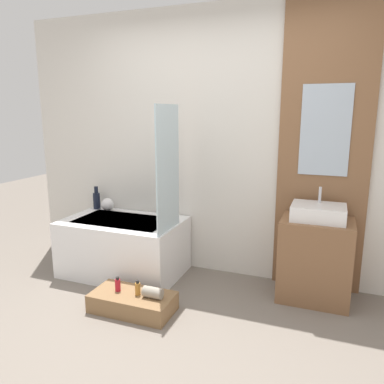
# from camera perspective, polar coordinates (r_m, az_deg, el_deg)

# --- Properties ---
(ground_plane) EXTENTS (12.00, 12.00, 0.00)m
(ground_plane) POSITION_cam_1_polar(r_m,az_deg,el_deg) (2.76, -7.57, -23.91)
(ground_plane) COLOR slate
(wall_tiled_back) EXTENTS (4.20, 0.06, 2.60)m
(wall_tiled_back) POSITION_cam_1_polar(r_m,az_deg,el_deg) (3.71, 3.61, 7.17)
(wall_tiled_back) COLOR silver
(wall_tiled_back) RESTS_ON ground_plane
(wall_wood_accent) EXTENTS (0.78, 0.04, 2.60)m
(wall_wood_accent) POSITION_cam_1_polar(r_m,az_deg,el_deg) (3.49, 19.47, 6.35)
(wall_wood_accent) COLOR brown
(wall_wood_accent) RESTS_ON ground_plane
(bathtub) EXTENTS (1.17, 0.74, 0.56)m
(bathtub) POSITION_cam_1_polar(r_m,az_deg,el_deg) (3.89, -10.36, -8.14)
(bathtub) COLOR white
(bathtub) RESTS_ON ground_plane
(glass_shower_screen) EXTENTS (0.01, 0.47, 1.12)m
(glass_shower_screen) POSITION_cam_1_polar(r_m,az_deg,el_deg) (3.32, -3.70, 3.52)
(glass_shower_screen) COLOR silver
(glass_shower_screen) RESTS_ON bathtub
(wooden_step_bench) EXTENTS (0.69, 0.35, 0.15)m
(wooden_step_bench) POSITION_cam_1_polar(r_m,az_deg,el_deg) (3.27, -9.02, -16.24)
(wooden_step_bench) COLOR olive
(wooden_step_bench) RESTS_ON ground_plane
(vanity_cabinet) EXTENTS (0.60, 0.45, 0.72)m
(vanity_cabinet) POSITION_cam_1_polar(r_m,az_deg,el_deg) (3.47, 18.21, -9.77)
(vanity_cabinet) COLOR brown
(vanity_cabinet) RESTS_ON ground_plane
(sink) EXTENTS (0.44, 0.33, 0.27)m
(sink) POSITION_cam_1_polar(r_m,az_deg,el_deg) (3.34, 18.70, -2.96)
(sink) COLOR white
(sink) RESTS_ON vanity_cabinet
(vase_tall_dark) EXTENTS (0.08, 0.08, 0.25)m
(vase_tall_dark) POSITION_cam_1_polar(r_m,az_deg,el_deg) (4.28, -14.33, -1.14)
(vase_tall_dark) COLOR black
(vase_tall_dark) RESTS_ON bathtub
(vase_round_light) EXTENTS (0.14, 0.14, 0.14)m
(vase_round_light) POSITION_cam_1_polar(r_m,az_deg,el_deg) (4.17, -12.74, -1.86)
(vase_round_light) COLOR white
(vase_round_light) RESTS_ON bathtub
(bottle_soap_primary) EXTENTS (0.05, 0.05, 0.13)m
(bottle_soap_primary) POSITION_cam_1_polar(r_m,az_deg,el_deg) (3.27, -11.25, -13.69)
(bottle_soap_primary) COLOR #B21928
(bottle_soap_primary) RESTS_ON wooden_step_bench
(bottle_soap_secondary) EXTENTS (0.04, 0.04, 0.13)m
(bottle_soap_secondary) POSITION_cam_1_polar(r_m,az_deg,el_deg) (3.18, -8.28, -14.33)
(bottle_soap_secondary) COLOR #B2752D
(bottle_soap_secondary) RESTS_ON wooden_step_bench
(towel_roll) EXTENTS (0.16, 0.09, 0.09)m
(towel_roll) POSITION_cam_1_polar(r_m,az_deg,el_deg) (3.13, -6.00, -14.99)
(towel_roll) COLOR gray
(towel_roll) RESTS_ON wooden_step_bench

